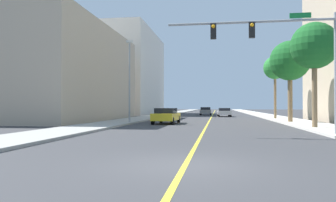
# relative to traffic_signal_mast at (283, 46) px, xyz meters

# --- Properties ---
(ground) EXTENTS (192.00, 192.00, 0.00)m
(ground) POSITION_rel_traffic_signal_mast_xyz_m (-4.36, 32.82, -4.85)
(ground) COLOR #38383A
(sidewalk_left) EXTENTS (3.60, 168.00, 0.15)m
(sidewalk_left) POSITION_rel_traffic_signal_mast_xyz_m (-12.78, 32.82, -4.78)
(sidewalk_left) COLOR #9E9B93
(sidewalk_left) RESTS_ON ground
(sidewalk_right) EXTENTS (3.60, 168.00, 0.15)m
(sidewalk_right) POSITION_rel_traffic_signal_mast_xyz_m (4.06, 32.82, -4.78)
(sidewalk_right) COLOR beige
(sidewalk_right) RESTS_ON ground
(lane_marking_center) EXTENTS (0.16, 144.00, 0.01)m
(lane_marking_center) POSITION_rel_traffic_signal_mast_xyz_m (-4.36, 32.82, -4.85)
(lane_marking_center) COLOR yellow
(lane_marking_center) RESTS_ON ground
(building_left_near) EXTENTS (15.70, 23.06, 10.63)m
(building_left_near) POSITION_rel_traffic_signal_mast_xyz_m (-23.44, 17.47, 0.47)
(building_left_near) COLOR tan
(building_left_near) RESTS_ON ground
(building_left_far) EXTENTS (16.13, 22.95, 15.83)m
(building_left_far) POSITION_rel_traffic_signal_mast_xyz_m (-23.66, 44.15, 3.06)
(building_left_far) COLOR silver
(building_left_far) RESTS_ON ground
(traffic_signal_mast) EXTENTS (8.96, 0.36, 6.43)m
(traffic_signal_mast) POSITION_rel_traffic_signal_mast_xyz_m (0.00, 0.00, 0.00)
(traffic_signal_mast) COLOR gray
(traffic_signal_mast) RESTS_ON sidewalk_right
(street_lamp) EXTENTS (0.56, 0.28, 7.49)m
(street_lamp) POSITION_rel_traffic_signal_mast_xyz_m (-11.48, 11.06, -0.54)
(street_lamp) COLOR gray
(street_lamp) RESTS_ON sidewalk_left
(palm_near) EXTENTS (3.25, 3.25, 7.31)m
(palm_near) POSITION_rel_traffic_signal_mast_xyz_m (3.21, 5.89, 0.92)
(palm_near) COLOR brown
(palm_near) RESTS_ON sidewalk_right
(palm_mid) EXTENTS (3.72, 3.72, 7.57)m
(palm_mid) POSITION_rel_traffic_signal_mast_xyz_m (3.23, 13.78, 0.94)
(palm_mid) COLOR brown
(palm_mid) RESTS_ON sidewalk_right
(palm_far) EXTENTS (2.68, 2.68, 7.29)m
(palm_far) POSITION_rel_traffic_signal_mast_xyz_m (3.20, 21.68, 1.17)
(palm_far) COLOR brown
(palm_far) RESTS_ON sidewalk_right
(car_silver) EXTENTS (2.06, 4.41, 1.29)m
(car_silver) POSITION_rel_traffic_signal_mast_xyz_m (-2.51, 31.57, -4.15)
(car_silver) COLOR #BCBCC1
(car_silver) RESTS_ON ground
(car_yellow) EXTENTS (2.13, 4.51, 1.42)m
(car_yellow) POSITION_rel_traffic_signal_mast_xyz_m (-8.10, 11.37, -4.10)
(car_yellow) COLOR gold
(car_yellow) RESTS_ON ground
(car_gray) EXTENTS (2.01, 4.51, 1.37)m
(car_gray) POSITION_rel_traffic_signal_mast_xyz_m (-5.56, 39.60, -4.13)
(car_gray) COLOR slate
(car_gray) RESTS_ON ground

